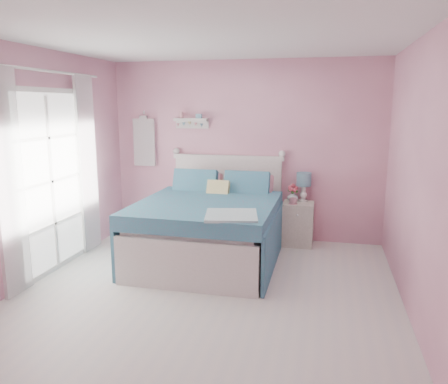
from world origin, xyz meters
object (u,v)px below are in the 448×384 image
at_px(nightstand, 298,224).
at_px(bed, 210,228).
at_px(teacup, 293,201).
at_px(vase, 293,196).
at_px(table_lamp, 304,181).

bearing_deg(nightstand, bed, -141.79).
bearing_deg(teacup, vase, 97.02).
xyz_separation_m(vase, teacup, (0.02, -0.14, -0.04)).
bearing_deg(bed, table_lamp, 40.53).
relative_size(nightstand, table_lamp, 1.48).
bearing_deg(table_lamp, teacup, -120.89).
relative_size(bed, table_lamp, 5.17).
distance_m(nightstand, vase, 0.40).
xyz_separation_m(nightstand, teacup, (-0.07, -0.11, 0.35)).
bearing_deg(table_lamp, vase, -154.86).
bearing_deg(nightstand, teacup, -122.80).
distance_m(table_lamp, vase, 0.26).
bearing_deg(vase, table_lamp, 25.14).
height_order(bed, nightstand, bed).
xyz_separation_m(bed, teacup, (0.99, 0.73, 0.24)).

